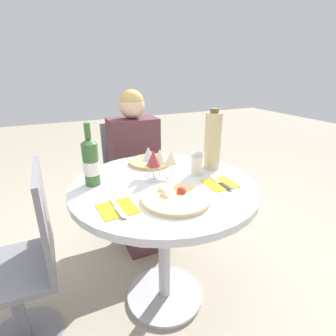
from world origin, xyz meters
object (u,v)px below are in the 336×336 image
object	(u,v)px
wine_bottle	(91,162)
tall_carafe	(213,141)
seated_diner	(138,178)
dining_table	(164,207)
chair_behind_diner	(133,181)
chair_empty_side	(24,267)
pizza_large	(176,198)

from	to	relation	value
wine_bottle	tall_carafe	xyz separation A→B (m)	(0.67, -0.06, 0.04)
seated_diner	tall_carafe	distance (m)	0.74
dining_table	chair_behind_diner	size ratio (longest dim) A/B	1.04
chair_behind_diner	tall_carafe	xyz separation A→B (m)	(0.27, -0.70, 0.49)
dining_table	seated_diner	bearing A→B (deg)	83.94
chair_behind_diner	wine_bottle	xyz separation A→B (m)	(-0.40, -0.65, 0.44)
tall_carafe	wine_bottle	bearing A→B (deg)	175.28
chair_empty_side	dining_table	bearing A→B (deg)	-94.51
chair_behind_diner	pizza_large	distance (m)	1.04
chair_behind_diner	tall_carafe	world-z (taller)	tall_carafe
pizza_large	wine_bottle	distance (m)	0.46
seated_diner	wine_bottle	world-z (taller)	seated_diner
chair_empty_side	tall_carafe	distance (m)	1.14
dining_table	chair_empty_side	size ratio (longest dim) A/B	1.04
dining_table	tall_carafe	world-z (taller)	tall_carafe
dining_table	wine_bottle	distance (m)	0.44
dining_table	tall_carafe	size ratio (longest dim) A/B	2.74
dining_table	chair_behind_diner	bearing A→B (deg)	85.06
dining_table	chair_behind_diner	xyz separation A→B (m)	(0.07, 0.79, -0.18)
pizza_large	wine_bottle	size ratio (longest dim) A/B	0.99
chair_empty_side	chair_behind_diner	bearing A→B (deg)	-46.28
tall_carafe	chair_behind_diner	bearing A→B (deg)	111.07
dining_table	chair_behind_diner	distance (m)	0.81
dining_table	seated_diner	size ratio (longest dim) A/B	0.81
chair_behind_diner	wine_bottle	size ratio (longest dim) A/B	2.92
chair_empty_side	pizza_large	distance (m)	0.79
chair_behind_diner	seated_diner	world-z (taller)	seated_diner
tall_carafe	chair_empty_side	bearing A→B (deg)	-178.50
chair_empty_side	pizza_large	xyz separation A→B (m)	(0.67, -0.24, 0.33)
seated_diner	wine_bottle	distance (m)	0.73
seated_diner	chair_empty_side	distance (m)	0.97
seated_diner	dining_table	bearing A→B (deg)	83.94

